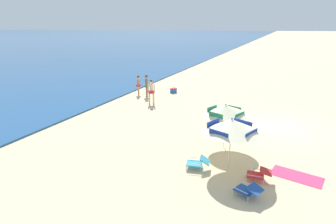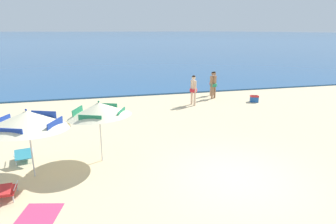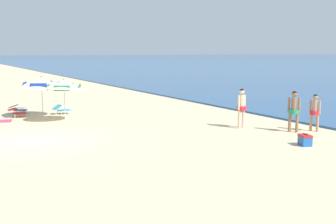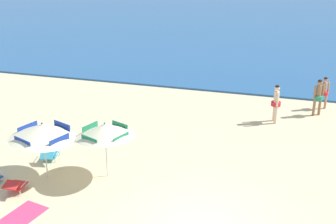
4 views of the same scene
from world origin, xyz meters
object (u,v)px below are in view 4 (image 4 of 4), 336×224
at_px(beach_umbrella_striped_second, 105,130).
at_px(lounge_chair_facing_sea, 50,154).
at_px(person_standing_beside, 318,95).
at_px(beach_umbrella_striped_main, 43,131).
at_px(beach_towel, 18,219).
at_px(person_wading_in, 324,91).
at_px(lounge_chair_under_umbrella, 15,185).
at_px(person_standing_near_shore, 276,101).

bearing_deg(beach_umbrella_striped_second, lounge_chair_facing_sea, 168.87).
distance_m(lounge_chair_facing_sea, person_standing_beside, 12.16).
relative_size(beach_umbrella_striped_main, beach_towel, 1.80).
height_order(beach_umbrella_striped_main, lounge_chair_facing_sea, beach_umbrella_striped_main).
bearing_deg(beach_umbrella_striped_second, person_wading_in, 48.74).
distance_m(person_wading_in, beach_towel, 14.96).
bearing_deg(beach_umbrella_striped_second, lounge_chair_under_umbrella, -144.47).
height_order(person_standing_near_shore, beach_towel, person_standing_near_shore).
bearing_deg(beach_umbrella_striped_second, person_standing_beside, 46.70).
relative_size(person_wading_in, beach_towel, 0.88).
bearing_deg(person_wading_in, lounge_chair_facing_sea, -141.14).
distance_m(beach_umbrella_striped_second, lounge_chair_facing_sea, 2.98).
bearing_deg(beach_umbrella_striped_main, beach_umbrella_striped_second, 17.31).
relative_size(beach_umbrella_striped_main, person_standing_beside, 1.87).
xyz_separation_m(lounge_chair_facing_sea, person_standing_near_shore, (7.96, 5.90, 0.74)).
bearing_deg(beach_umbrella_striped_main, person_wading_in, 44.00).
xyz_separation_m(beach_umbrella_striped_second, person_standing_near_shore, (5.44, 6.40, -0.77)).
distance_m(beach_umbrella_striped_main, beach_towel, 3.09).
bearing_deg(beach_umbrella_striped_second, person_standing_near_shore, 49.63).
relative_size(lounge_chair_under_umbrella, person_wading_in, 0.55).
height_order(lounge_chair_under_umbrella, lounge_chair_facing_sea, lounge_chair_facing_sea).
bearing_deg(beach_towel, person_wading_in, 51.82).
bearing_deg(lounge_chair_under_umbrella, person_wading_in, 45.92).
relative_size(lounge_chair_facing_sea, beach_towel, 0.54).
relative_size(lounge_chair_facing_sea, person_wading_in, 0.62).
height_order(lounge_chair_under_umbrella, person_standing_near_shore, person_standing_near_shore).
xyz_separation_m(beach_umbrella_striped_second, person_wading_in, (7.56, 8.61, -0.87)).
height_order(beach_umbrella_striped_main, person_standing_near_shore, beach_umbrella_striped_main).
bearing_deg(person_standing_near_shore, person_standing_beside, 35.62).
distance_m(person_standing_near_shore, beach_towel, 11.93).
height_order(lounge_chair_under_umbrella, beach_towel, lounge_chair_under_umbrella).
distance_m(lounge_chair_under_umbrella, lounge_chair_facing_sea, 2.31).
distance_m(beach_umbrella_striped_main, lounge_chair_facing_sea, 1.95).
relative_size(lounge_chair_facing_sea, person_standing_beside, 0.56).
distance_m(lounge_chair_facing_sea, beach_towel, 3.73).
xyz_separation_m(person_standing_beside, person_wading_in, (0.30, 0.91, -0.09)).
bearing_deg(beach_towel, person_standing_near_shore, 53.24).
height_order(beach_umbrella_striped_second, beach_towel, beach_umbrella_striped_second).
xyz_separation_m(beach_umbrella_striped_main, lounge_chair_under_umbrella, (-0.53, -1.19, -1.51)).
bearing_deg(person_standing_near_shore, person_wading_in, 46.30).
relative_size(lounge_chair_under_umbrella, person_standing_near_shore, 0.50).
distance_m(lounge_chair_under_umbrella, beach_towel, 1.59).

